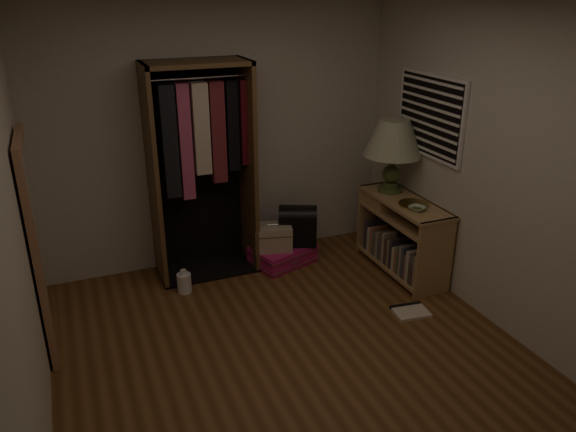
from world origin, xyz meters
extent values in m
plane|color=brown|center=(0.00, 0.00, 0.00)|extent=(4.00, 4.00, 0.00)
cube|color=beige|center=(0.00, 2.00, 1.30)|extent=(3.50, 0.02, 2.60)
cube|color=beige|center=(0.00, -2.00, 1.30)|extent=(3.50, 0.02, 2.60)
cube|color=beige|center=(1.75, 0.00, 1.30)|extent=(0.02, 4.00, 2.60)
cube|color=beige|center=(-1.75, 0.00, 1.30)|extent=(0.02, 4.00, 2.60)
cube|color=white|center=(1.73, 1.00, 1.55)|extent=(0.03, 0.96, 0.76)
cube|color=black|center=(1.73, 1.00, 1.55)|extent=(0.03, 0.90, 0.70)
cube|color=white|center=(1.71, 1.00, 1.24)|extent=(0.01, 0.88, 0.02)
cube|color=white|center=(1.71, 1.00, 1.32)|extent=(0.01, 0.88, 0.02)
cube|color=white|center=(1.71, 1.00, 1.39)|extent=(0.01, 0.88, 0.02)
cube|color=white|center=(1.71, 1.00, 1.47)|extent=(0.01, 0.88, 0.02)
cube|color=white|center=(1.71, 1.00, 1.55)|extent=(0.01, 0.88, 0.02)
cube|color=white|center=(1.71, 1.00, 1.63)|extent=(0.01, 0.88, 0.02)
cube|color=white|center=(1.71, 1.00, 1.71)|extent=(0.01, 0.88, 0.02)
cube|color=white|center=(1.71, 1.00, 1.78)|extent=(0.01, 0.88, 0.02)
cube|color=white|center=(1.71, 1.00, 1.86)|extent=(0.01, 0.88, 0.02)
cube|color=#A57E4F|center=(1.54, 0.46, 0.38)|extent=(0.40, 0.03, 0.75)
cube|color=#A57E4F|center=(1.54, 1.54, 0.38)|extent=(0.40, 0.03, 0.75)
cube|color=#A57E4F|center=(1.54, 1.00, 0.06)|extent=(0.40, 1.04, 0.03)
cube|color=#A57E4F|center=(1.54, 1.00, 0.57)|extent=(0.40, 1.04, 0.03)
cube|color=#A57E4F|center=(1.54, 1.00, 0.73)|extent=(0.42, 1.12, 0.03)
cube|color=brown|center=(1.73, 1.00, 0.38)|extent=(0.02, 1.10, 0.75)
cube|color=#A57E4F|center=(1.53, 1.33, 0.65)|extent=(0.36, 0.38, 0.13)
cube|color=gray|center=(1.47, 0.53, 0.23)|extent=(0.19, 0.05, 0.31)
cube|color=#4C3833|center=(1.45, 0.59, 0.19)|extent=(0.16, 0.05, 0.22)
cube|color=#B7AD99|center=(1.45, 0.65, 0.23)|extent=(0.15, 0.05, 0.31)
cube|color=brown|center=(1.47, 0.69, 0.20)|extent=(0.21, 0.03, 0.25)
cube|color=#3F4C59|center=(1.48, 0.74, 0.23)|extent=(0.22, 0.03, 0.32)
cube|color=gray|center=(1.46, 0.78, 0.23)|extent=(0.18, 0.03, 0.30)
cube|color=#59594C|center=(1.45, 0.82, 0.22)|extent=(0.15, 0.03, 0.30)
cube|color=#B2724C|center=(1.46, 0.86, 0.19)|extent=(0.17, 0.03, 0.23)
cube|color=beige|center=(1.47, 0.90, 0.20)|extent=(0.20, 0.04, 0.25)
cube|color=#332D38|center=(1.45, 0.94, 0.23)|extent=(0.17, 0.03, 0.30)
cube|color=gray|center=(1.48, 0.99, 0.22)|extent=(0.21, 0.04, 0.28)
cube|color=#4C3833|center=(1.47, 1.04, 0.21)|extent=(0.19, 0.05, 0.27)
cube|color=#B7AD99|center=(1.45, 1.08, 0.23)|extent=(0.15, 0.03, 0.32)
cube|color=brown|center=(1.47, 1.12, 0.23)|extent=(0.20, 0.03, 0.31)
cube|color=#3F4C59|center=(1.48, 1.16, 0.19)|extent=(0.21, 0.03, 0.22)
cube|color=gray|center=(1.47, 1.20, 0.21)|extent=(0.20, 0.04, 0.27)
cube|color=#59594C|center=(1.48, 1.26, 0.20)|extent=(0.21, 0.04, 0.25)
cube|color=#B2724C|center=(1.47, 1.32, 0.22)|extent=(0.21, 0.04, 0.28)
cube|color=beige|center=(1.47, 1.37, 0.20)|extent=(0.19, 0.05, 0.26)
cube|color=#332D38|center=(1.47, 1.43, 0.23)|extent=(0.20, 0.04, 0.32)
cube|color=brown|center=(-0.70, 1.74, 1.02)|extent=(0.04, 0.50, 2.05)
cube|color=brown|center=(0.20, 1.74, 1.02)|extent=(0.04, 0.50, 2.05)
cube|color=brown|center=(-0.25, 1.74, 2.03)|extent=(0.95, 0.50, 0.04)
cube|color=black|center=(-0.25, 1.98, 1.02)|extent=(0.95, 0.02, 2.05)
cube|color=black|center=(-0.25, 1.74, 0.01)|extent=(0.95, 0.50, 0.02)
cylinder|color=white|center=(-0.25, 1.74, 1.90)|extent=(0.87, 0.02, 0.02)
cube|color=black|center=(-0.54, 1.72, 1.36)|extent=(0.14, 0.15, 1.02)
cube|color=#BF4C72|center=(-0.39, 1.72, 1.34)|extent=(0.11, 0.11, 1.07)
cube|color=beige|center=(-0.25, 1.72, 1.45)|extent=(0.14, 0.16, 0.84)
cube|color=maroon|center=(-0.09, 1.72, 1.40)|extent=(0.13, 0.11, 0.94)
cube|color=black|center=(0.05, 1.72, 1.45)|extent=(0.11, 0.11, 0.84)
cube|color=#590F19|center=(0.20, 1.72, 1.47)|extent=(0.14, 0.14, 0.79)
cube|color=#A87451|center=(-1.71, 1.00, 0.85)|extent=(0.05, 0.80, 1.70)
cube|color=white|center=(-1.68, 1.00, 0.85)|extent=(0.01, 0.68, 1.58)
cube|color=#BF1764|center=(0.51, 1.60, 0.09)|extent=(0.71, 0.60, 0.19)
cube|color=white|center=(0.51, 1.60, 0.04)|extent=(0.73, 0.62, 0.01)
cube|color=white|center=(0.51, 1.60, 0.15)|extent=(0.73, 0.62, 0.01)
cylinder|color=white|center=(0.58, 1.39, 0.09)|extent=(0.14, 0.06, 0.02)
cube|color=tan|center=(0.39, 1.58, 0.32)|extent=(0.42, 0.34, 0.25)
cube|color=brown|center=(0.39, 1.58, 0.37)|extent=(0.43, 0.34, 0.01)
cylinder|color=white|center=(0.39, 1.58, 0.45)|extent=(0.11, 0.04, 0.02)
cube|color=black|center=(0.68, 1.60, 0.34)|extent=(0.45, 0.38, 0.29)
cylinder|color=black|center=(0.68, 1.60, 0.48)|extent=(0.45, 0.38, 0.25)
cylinder|color=#414F26|center=(1.54, 1.28, 0.77)|extent=(0.26, 0.26, 0.04)
cylinder|color=#414F26|center=(1.54, 1.28, 0.82)|extent=(0.15, 0.15, 0.05)
sphere|color=#414F26|center=(1.54, 1.28, 0.93)|extent=(0.18, 0.18, 0.18)
cylinder|color=#414F26|center=(1.54, 1.28, 1.07)|extent=(0.07, 0.07, 0.10)
cone|color=beige|center=(1.54, 1.28, 1.30)|extent=(0.61, 0.61, 0.35)
cone|color=beige|center=(1.54, 1.28, 1.30)|extent=(0.54, 0.54, 0.33)
cylinder|color=olive|center=(1.54, 0.87, 0.76)|extent=(0.36, 0.36, 0.02)
imported|color=#A5C6AA|center=(1.49, 0.74, 0.77)|extent=(0.20, 0.20, 0.04)
cylinder|color=white|center=(-0.56, 1.39, 0.09)|extent=(0.16, 0.16, 0.19)
cylinder|color=white|center=(-0.56, 1.39, 0.21)|extent=(0.07, 0.07, 0.04)
cube|color=beige|center=(1.18, 0.28, 0.01)|extent=(0.32, 0.27, 0.02)
cube|color=black|center=(1.20, 0.37, 0.01)|extent=(0.30, 0.08, 0.03)
camera|label=1|loc=(-1.41, -3.22, 2.66)|focal=35.00mm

